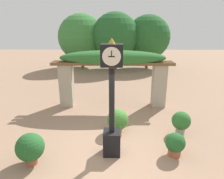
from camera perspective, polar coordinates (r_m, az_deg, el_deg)
name	(u,v)px	position (r m, az deg, el deg)	size (l,w,h in m)	color
ground_plane	(111,153)	(6.50, -0.23, -17.56)	(60.00, 60.00, 0.00)	#9E7A60
pedestal_clock	(112,100)	(5.66, -0.07, -3.00)	(0.58, 0.63, 3.46)	black
pergola	(113,65)	(9.43, 0.19, 6.93)	(5.68, 1.21, 2.72)	#A89E89
potted_plant_near_left	(118,120)	(7.35, 1.62, -8.70)	(0.78, 0.78, 0.90)	#B26B4C
potted_plant_near_right	(30,148)	(6.22, -22.33, -15.11)	(0.79, 0.79, 0.93)	#9E563D
potted_plant_far_left	(175,144)	(6.45, 17.59, -14.57)	(0.59, 0.59, 0.73)	#9E563D
potted_plant_far_right	(181,121)	(7.68, 19.14, -8.62)	(0.67, 0.67, 0.85)	gray
tree_line	(112,37)	(18.76, 0.06, 14.76)	(10.25, 4.98, 5.05)	brown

